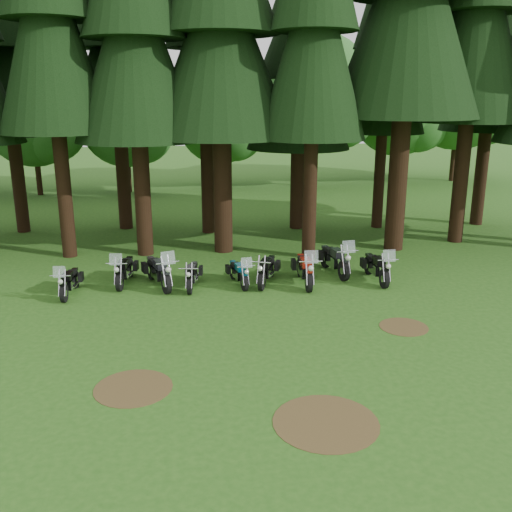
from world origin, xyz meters
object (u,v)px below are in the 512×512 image
object	(u,v)px
motorcycle_1	(125,271)
motorcycle_2	(158,272)
motorcycle_5	(267,270)
motorcycle_8	(377,268)
motorcycle_4	(239,273)
motorcycle_7	(335,260)
motorcycle_6	(305,270)
motorcycle_3	(192,276)
motorcycle_0	(69,282)

from	to	relation	value
motorcycle_1	motorcycle_2	xyz separation A→B (m)	(1.19, -0.45, 0.05)
motorcycle_5	motorcycle_8	world-z (taller)	motorcycle_8
motorcycle_5	motorcycle_8	bearing A→B (deg)	16.82
motorcycle_1	motorcycle_4	xyz separation A→B (m)	(3.96, -0.67, -0.05)
motorcycle_4	motorcycle_7	bearing A→B (deg)	1.07
motorcycle_5	motorcycle_7	bearing A→B (deg)	36.30
motorcycle_6	motorcycle_8	distance (m)	2.62
motorcycle_3	motorcycle_7	world-z (taller)	motorcycle_7
motorcycle_2	motorcycle_6	distance (m)	5.10
motorcycle_1	motorcycle_5	world-z (taller)	motorcycle_1
motorcycle_4	motorcycle_8	size ratio (longest dim) A/B	0.86
motorcycle_3	motorcycle_6	distance (m)	3.93
motorcycle_7	motorcycle_4	bearing A→B (deg)	-176.09
motorcycle_4	motorcycle_6	bearing A→B (deg)	-16.51
motorcycle_6	motorcycle_7	bearing A→B (deg)	39.13
motorcycle_1	motorcycle_8	bearing A→B (deg)	3.03
motorcycle_4	motorcycle_7	xyz separation A→B (m)	(3.66, 0.75, 0.11)
motorcycle_4	motorcycle_5	size ratio (longest dim) A/B	0.93
motorcycle_7	motorcycle_8	bearing A→B (deg)	-46.85
motorcycle_5	motorcycle_6	world-z (taller)	motorcycle_6
motorcycle_5	motorcycle_8	distance (m)	3.93
motorcycle_2	motorcycle_5	bearing A→B (deg)	-21.21
motorcycle_4	motorcycle_5	xyz separation A→B (m)	(1.00, 0.05, 0.05)
motorcycle_1	motorcycle_3	distance (m)	2.45
motorcycle_6	motorcycle_7	distance (m)	1.68
motorcycle_6	motorcycle_8	size ratio (longest dim) A/B	1.07
motorcycle_5	motorcycle_4	bearing A→B (deg)	-155.39
motorcycle_8	motorcycle_6	bearing A→B (deg)	178.73
motorcycle_2	motorcycle_8	xyz separation A→B (m)	(7.69, -0.50, -0.03)
motorcycle_1	motorcycle_2	world-z (taller)	motorcycle_2
motorcycle_5	motorcycle_8	xyz separation A→B (m)	(3.92, -0.33, 0.02)
motorcycle_1	motorcycle_7	xyz separation A→B (m)	(7.62, 0.08, 0.06)
motorcycle_2	motorcycle_7	size ratio (longest dim) A/B	0.97
motorcycle_3	motorcycle_7	distance (m)	5.34
motorcycle_0	motorcycle_3	xyz separation A→B (m)	(4.07, 0.20, -0.01)
motorcycle_4	motorcycle_8	xyz separation A→B (m)	(4.92, -0.27, 0.07)
motorcycle_2	motorcycle_6	size ratio (longest dim) A/B	0.99
motorcycle_0	motorcycle_3	distance (m)	4.08
motorcycle_1	motorcycle_5	xyz separation A→B (m)	(4.96, -0.62, -0.00)
motorcycle_2	motorcycle_7	distance (m)	6.46
motorcycle_1	motorcycle_2	size ratio (longest dim) A/B	0.92
motorcycle_0	motorcycle_7	distance (m)	9.41
motorcycle_1	motorcycle_6	size ratio (longest dim) A/B	0.91
motorcycle_7	motorcycle_8	xyz separation A→B (m)	(1.26, -1.03, -0.04)
motorcycle_6	motorcycle_7	world-z (taller)	motorcycle_7
motorcycle_8	motorcycle_3	bearing A→B (deg)	177.31
motorcycle_3	motorcycle_8	bearing A→B (deg)	6.82
motorcycle_0	motorcycle_8	size ratio (longest dim) A/B	0.89
motorcycle_2	motorcycle_8	size ratio (longest dim) A/B	1.05
motorcycle_0	motorcycle_7	size ratio (longest dim) A/B	0.82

